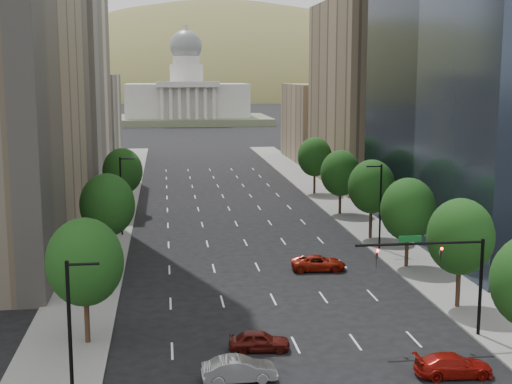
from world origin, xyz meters
name	(u,v)px	position (x,y,z in m)	size (l,w,h in m)	color
sidewalk_left	(101,246)	(-15.50, 60.00, 0.07)	(6.00, 200.00, 0.15)	slate
sidewalk_right	(383,238)	(15.50, 60.00, 0.07)	(6.00, 200.00, 0.15)	slate
midrise_cream_left	(59,78)	(-25.00, 103.00, 17.50)	(14.00, 30.00, 35.00)	beige
filler_left	(84,119)	(-25.00, 136.00, 9.00)	(14.00, 26.00, 18.00)	beige
parking_tan_right	(368,93)	(25.00, 100.00, 15.00)	(14.00, 30.00, 30.00)	#8C7759
filler_right	(324,122)	(25.00, 133.00, 8.00)	(14.00, 26.00, 16.00)	#8C7759
tree_right_1	(460,237)	(14.00, 36.00, 5.75)	(5.20, 5.20, 8.75)	#382316
tree_right_2	(408,210)	(14.00, 48.00, 5.60)	(5.20, 5.20, 8.61)	#382316
tree_right_3	(372,187)	(14.00, 60.00, 5.89)	(5.20, 5.20, 8.89)	#382316
tree_right_4	(341,173)	(14.00, 74.00, 5.46)	(5.20, 5.20, 8.46)	#382316
tree_right_5	(315,157)	(14.00, 90.00, 5.75)	(5.20, 5.20, 8.75)	#382316
tree_left_0	(85,262)	(-14.00, 32.00, 5.75)	(5.20, 5.20, 8.75)	#382316
tree_left_1	(107,205)	(-14.00, 52.00, 5.96)	(5.20, 5.20, 8.97)	#382316
tree_left_2	(123,171)	(-14.00, 78.00, 5.68)	(5.20, 5.20, 8.68)	#382316
streetlight_rn	(380,204)	(13.44, 55.00, 4.84)	(1.70, 0.20, 9.00)	black
streetlight_ls	(71,340)	(-13.44, 20.00, 4.84)	(1.70, 0.20, 9.00)	black
streetlight_ln	(122,194)	(-13.44, 65.00, 4.84)	(1.70, 0.20, 9.00)	black
traffic_signal	(447,266)	(10.53, 30.00, 5.17)	(9.12, 0.40, 7.38)	black
capitol	(187,100)	(0.00, 249.71, 8.58)	(60.00, 40.00, 35.20)	#596647
foothills	(215,139)	(34.67, 599.39, -37.78)	(720.00, 413.00, 263.00)	olive
car_red_near	(454,365)	(8.61, 23.83, 0.69)	(1.93, 4.74, 1.38)	maroon
car_maroon	(259,341)	(-2.57, 29.34, 0.69)	(1.63, 4.06, 1.38)	#4A100C
car_silver	(239,369)	(-4.39, 24.76, 0.74)	(1.56, 4.48, 1.48)	#97979C
car_red_far	(318,263)	(5.50, 48.09, 0.71)	(2.35, 5.10, 1.42)	maroon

